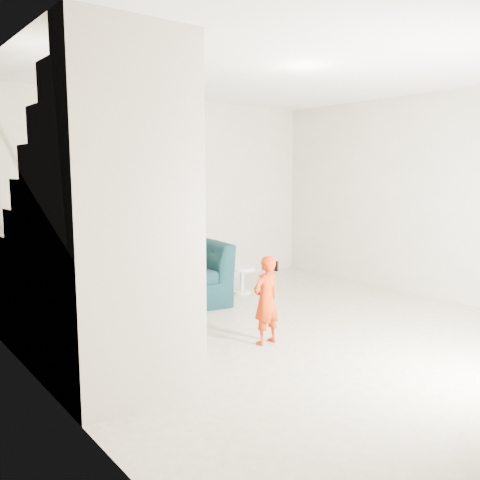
% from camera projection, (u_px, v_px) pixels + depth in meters
% --- Properties ---
extents(floor, '(5.50, 5.50, 0.00)m').
position_uv_depth(floor, '(300.00, 334.00, 5.27)').
color(floor, gray).
rests_on(floor, ground).
extents(ceiling, '(5.50, 5.50, 0.00)m').
position_uv_depth(ceiling, '(304.00, 65.00, 4.91)').
color(ceiling, silver).
rests_on(ceiling, back_wall).
extents(back_wall, '(5.00, 0.00, 5.00)m').
position_uv_depth(back_wall, '(165.00, 195.00, 7.24)').
color(back_wall, '#A29D84').
rests_on(back_wall, floor).
extents(left_wall, '(0.00, 5.50, 5.50)m').
position_uv_depth(left_wall, '(48.00, 219.00, 3.57)').
color(left_wall, '#A29D84').
rests_on(left_wall, floor).
extents(right_wall, '(0.00, 5.50, 5.50)m').
position_uv_depth(right_wall, '(439.00, 197.00, 6.61)').
color(right_wall, '#A29D84').
rests_on(right_wall, floor).
extents(armchair, '(1.36, 1.24, 0.78)m').
position_uv_depth(armchair, '(175.00, 274.00, 6.44)').
color(armchair, black).
rests_on(armchair, floor).
extents(toddler, '(0.34, 0.24, 0.88)m').
position_uv_depth(toddler, '(266.00, 300.00, 4.94)').
color(toddler, '#9D2C05').
rests_on(toddler, floor).
extents(side_table, '(0.36, 0.36, 0.36)m').
position_uv_depth(side_table, '(242.00, 276.00, 7.04)').
color(side_table, silver).
rests_on(side_table, floor).
extents(staircase, '(1.02, 3.03, 3.62)m').
position_uv_depth(staircase, '(89.00, 258.00, 4.36)').
color(staircase, '#ADA089').
rests_on(staircase, floor).
extents(cushion, '(0.45, 0.21, 0.44)m').
position_uv_depth(cushion, '(174.00, 252.00, 6.64)').
color(cushion, black).
rests_on(cushion, armchair).
extents(throw, '(0.05, 0.47, 0.53)m').
position_uv_depth(throw, '(144.00, 271.00, 6.08)').
color(throw, black).
rests_on(throw, armchair).
extents(phone, '(0.03, 0.05, 0.10)m').
position_uv_depth(phone, '(276.00, 266.00, 4.97)').
color(phone, black).
rests_on(phone, toddler).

